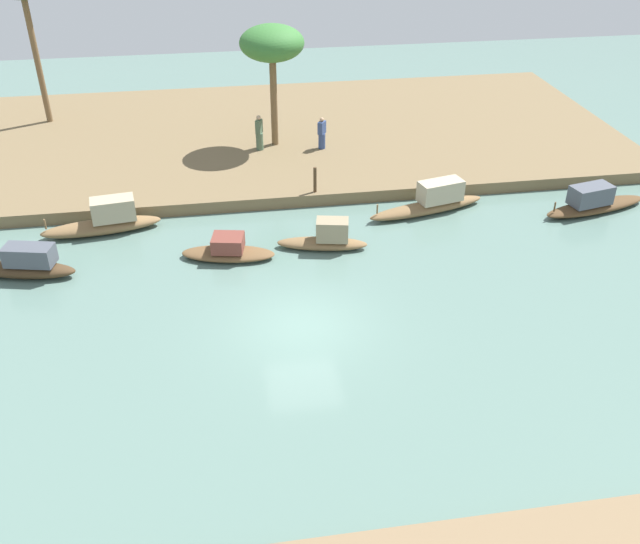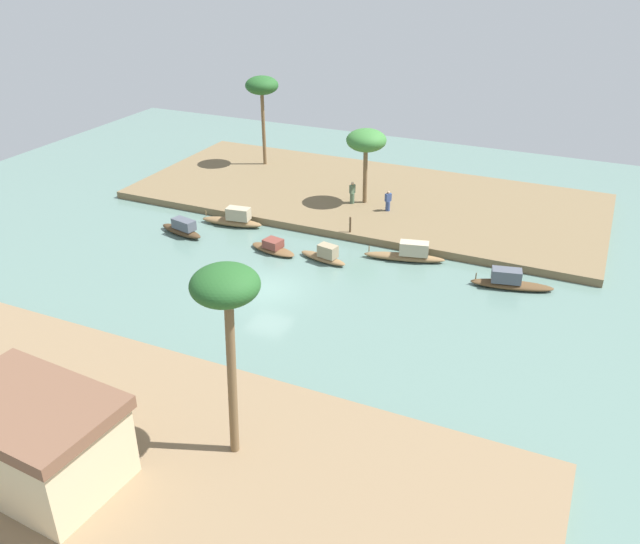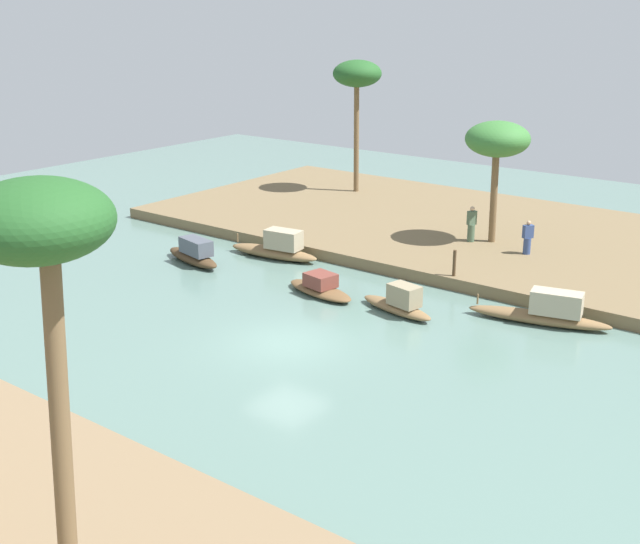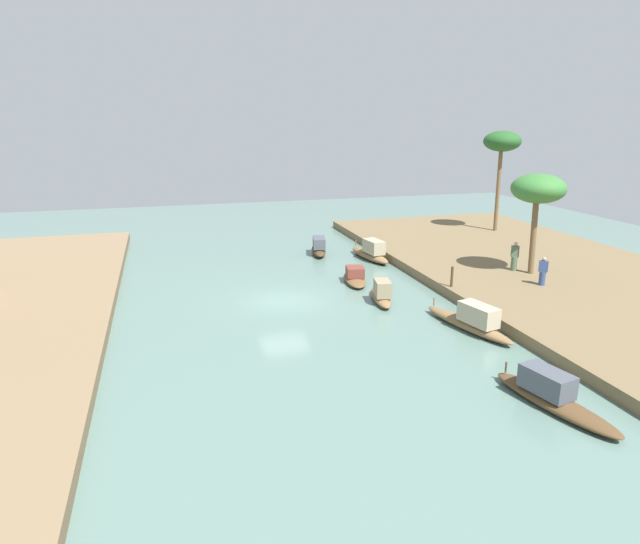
% 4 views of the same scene
% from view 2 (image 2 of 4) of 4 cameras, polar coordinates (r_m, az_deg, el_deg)
% --- Properties ---
extents(river_water, '(69.64, 69.64, 0.00)m').
position_cam_2_polar(river_water, '(39.89, -4.52, -1.49)').
color(river_water, slate).
rests_on(river_water, ground).
extents(riverbank_left, '(36.76, 15.96, 0.54)m').
position_cam_2_polar(riverbank_left, '(53.41, 3.92, 6.55)').
color(riverbank_left, brown).
rests_on(riverbank_left, ground).
extents(riverbank_right, '(36.76, 15.96, 0.54)m').
position_cam_2_polar(riverbank_right, '(29.17, -20.64, -15.28)').
color(riverbank_right, '#846B4C').
rests_on(riverbank_right, ground).
extents(sampan_near_left_bank, '(5.36, 2.10, 1.34)m').
position_cam_2_polar(sampan_near_left_bank, '(43.40, 7.61, 1.57)').
color(sampan_near_left_bank, brown).
rests_on(sampan_near_left_bank, river_water).
extents(sampan_midstream, '(3.57, 1.53, 1.22)m').
position_cam_2_polar(sampan_midstream, '(42.92, 0.41, 1.44)').
color(sampan_midstream, brown).
rests_on(sampan_midstream, river_water).
extents(sampan_downstream_large, '(3.91, 1.78, 1.23)m').
position_cam_2_polar(sampan_downstream_large, '(47.78, -11.83, 3.68)').
color(sampan_downstream_large, '#47331E').
rests_on(sampan_downstream_large, river_water).
extents(sampan_with_red_awning, '(5.02, 2.10, 1.21)m').
position_cam_2_polar(sampan_with_red_awning, '(41.35, 16.09, -0.80)').
color(sampan_with_red_awning, brown).
rests_on(sampan_with_red_awning, river_water).
extents(sampan_foreground, '(4.76, 1.66, 1.42)m').
position_cam_2_polar(sampan_foreground, '(48.69, -7.45, 4.55)').
color(sampan_foreground, brown).
rests_on(sampan_foreground, river_water).
extents(sampan_open_hull, '(3.67, 1.85, 0.93)m').
position_cam_2_polar(sampan_open_hull, '(44.35, -4.08, 2.10)').
color(sampan_open_hull, brown).
rests_on(sampan_open_hull, river_water).
extents(person_on_near_bank, '(0.47, 0.52, 1.56)m').
position_cam_2_polar(person_on_near_bank, '(49.72, 5.90, 6.08)').
color(person_on_near_bank, '#33477A').
rests_on(person_on_near_bank, riverbank_left).
extents(person_by_mooring, '(0.46, 0.49, 1.72)m').
position_cam_2_polar(person_by_mooring, '(50.93, 2.81, 6.77)').
color(person_by_mooring, '#4C664C').
rests_on(person_by_mooring, riverbank_left).
extents(mooring_post, '(0.14, 0.14, 1.12)m').
position_cam_2_polar(mooring_post, '(45.89, 2.63, 4.11)').
color(mooring_post, '#4C3823').
rests_on(mooring_post, riverbank_left).
extents(palm_tree_left_near, '(3.00, 3.00, 5.75)m').
position_cam_2_polar(palm_tree_left_near, '(49.85, 4.02, 11.21)').
color(palm_tree_left_near, brown).
rests_on(palm_tree_left_near, riverbank_left).
extents(palm_tree_left_far, '(2.85, 2.85, 7.76)m').
position_cam_2_polar(palm_tree_left_far, '(58.70, -5.05, 15.62)').
color(palm_tree_left_far, brown).
rests_on(palm_tree_left_far, riverbank_left).
extents(palm_tree_right_tall, '(2.56, 2.56, 8.21)m').
position_cam_2_polar(palm_tree_right_tall, '(23.80, -8.16, -1.88)').
color(palm_tree_right_tall, brown).
rests_on(palm_tree_right_tall, riverbank_right).
extents(riverside_building, '(6.84, 4.73, 3.58)m').
position_cam_2_polar(riverside_building, '(27.50, -23.43, -13.11)').
color(riverside_building, beige).
rests_on(riverside_building, riverbank_right).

